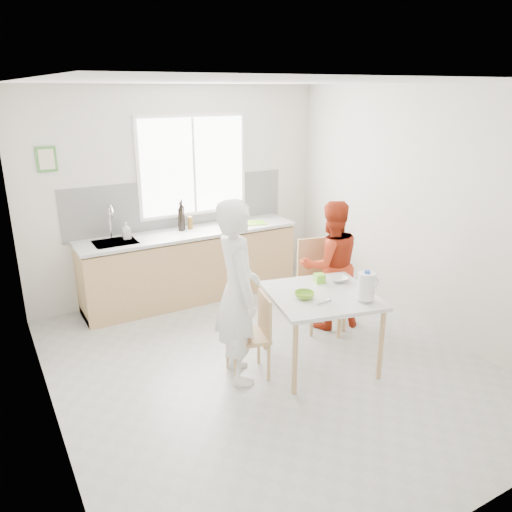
{
  "coord_description": "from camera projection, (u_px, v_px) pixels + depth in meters",
  "views": [
    {
      "loc": [
        -2.3,
        -3.78,
        2.66
      ],
      "look_at": [
        -0.03,
        0.2,
        1.1
      ],
      "focal_mm": 35.0,
      "sensor_mm": 36.0,
      "label": 1
    }
  ],
  "objects": [
    {
      "name": "room_shell",
      "position": [
        270.0,
        205.0,
        4.51
      ],
      "size": [
        4.5,
        4.5,
        4.5
      ],
      "color": "silver",
      "rests_on": "ground"
    },
    {
      "name": "bowl_white",
      "position": [
        339.0,
        279.0,
        5.14
      ],
      "size": [
        0.23,
        0.23,
        0.05
      ],
      "primitive_type": "imported",
      "rotation": [
        0.0,
        0.0,
        -0.23
      ],
      "color": "silver",
      "rests_on": "dining_table"
    },
    {
      "name": "dining_table",
      "position": [
        321.0,
        301.0,
        4.86
      ],
      "size": [
        1.18,
        1.18,
        0.76
      ],
      "rotation": [
        0.0,
        0.0,
        -0.23
      ],
      "color": "silver",
      "rests_on": "ground"
    },
    {
      "name": "kitchen_counter",
      "position": [
        191.0,
        268.0,
        6.51
      ],
      "size": [
        2.84,
        0.64,
        1.37
      ],
      "color": "tan",
      "rests_on": "ground"
    },
    {
      "name": "green_box",
      "position": [
        320.0,
        278.0,
        5.1
      ],
      "size": [
        0.12,
        0.12,
        0.09
      ],
      "primitive_type": "cube",
      "rotation": [
        0.0,
        0.0,
        -0.23
      ],
      "color": "#7DD932",
      "rests_on": "dining_table"
    },
    {
      "name": "backsplash",
      "position": [
        180.0,
        203.0,
        6.49
      ],
      "size": [
        3.0,
        0.02,
        0.65
      ],
      "primitive_type": "cube",
      "color": "white",
      "rests_on": "room_shell"
    },
    {
      "name": "bowl_green",
      "position": [
        304.0,
        295.0,
        4.73
      ],
      "size": [
        0.23,
        0.23,
        0.06
      ],
      "primitive_type": "imported",
      "rotation": [
        0.0,
        0.0,
        -0.23
      ],
      "color": "#7AB62A",
      "rests_on": "dining_table"
    },
    {
      "name": "jar_amber",
      "position": [
        190.0,
        223.0,
        6.43
      ],
      "size": [
        0.06,
        0.06,
        0.16
      ],
      "primitive_type": "cylinder",
      "color": "brown",
      "rests_on": "kitchen_counter"
    },
    {
      "name": "picture_frame",
      "position": [
        46.0,
        159.0,
        5.54
      ],
      "size": [
        0.22,
        0.03,
        0.28
      ],
      "color": "#4B8E40",
      "rests_on": "room_shell"
    },
    {
      "name": "wine_bottle_a",
      "position": [
        182.0,
        218.0,
        6.37
      ],
      "size": [
        0.07,
        0.07,
        0.32
      ],
      "primitive_type": "cylinder",
      "color": "black",
      "rests_on": "kitchen_counter"
    },
    {
      "name": "person_red",
      "position": [
        330.0,
        265.0,
        5.66
      ],
      "size": [
        0.83,
        0.71,
        1.49
      ],
      "primitive_type": "imported",
      "rotation": [
        0.0,
        0.0,
        2.92
      ],
      "color": "#B93317",
      "rests_on": "ground"
    },
    {
      "name": "milk_jug",
      "position": [
        367.0,
        286.0,
        4.62
      ],
      "size": [
        0.22,
        0.16,
        0.28
      ],
      "rotation": [
        0.0,
        0.0,
        -0.23
      ],
      "color": "white",
      "rests_on": "dining_table"
    },
    {
      "name": "ground",
      "position": [
        268.0,
        364.0,
        5.04
      ],
      "size": [
        4.5,
        4.5,
        0.0
      ],
      "primitive_type": "plane",
      "color": "#B7B7B2",
      "rests_on": "ground"
    },
    {
      "name": "chair_left",
      "position": [
        254.0,
        332.0,
        4.75
      ],
      "size": [
        0.45,
        0.45,
        0.81
      ],
      "rotation": [
        0.0,
        0.0,
        -1.8
      ],
      "color": "tan",
      "rests_on": "ground"
    },
    {
      "name": "soap_bottle",
      "position": [
        126.0,
        230.0,
        6.01
      ],
      "size": [
        0.1,
        0.1,
        0.2
      ],
      "primitive_type": "imported",
      "rotation": [
        0.0,
        0.0,
        -0.06
      ],
      "color": "#999999",
      "rests_on": "kitchen_counter"
    },
    {
      "name": "person_white",
      "position": [
        238.0,
        292.0,
        4.57
      ],
      "size": [
        0.55,
        0.72,
        1.75
      ],
      "primitive_type": "imported",
      "rotation": [
        0.0,
        0.0,
        1.34
      ],
      "color": "white",
      "rests_on": "ground"
    },
    {
      "name": "cutting_board",
      "position": [
        252.0,
        223.0,
        6.71
      ],
      "size": [
        0.39,
        0.32,
        0.01
      ],
      "primitive_type": "cube",
      "rotation": [
        0.0,
        0.0,
        -0.21
      ],
      "color": "#83D330",
      "rests_on": "kitchen_counter"
    },
    {
      "name": "spoon",
      "position": [
        323.0,
        302.0,
        4.61
      ],
      "size": [
        0.16,
        0.03,
        0.01
      ],
      "primitive_type": "cylinder",
      "rotation": [
        0.0,
        1.57,
        0.12
      ],
      "color": "#A5A5AA",
      "rests_on": "dining_table"
    },
    {
      "name": "chair_far",
      "position": [
        319.0,
        279.0,
        5.75
      ],
      "size": [
        0.56,
        0.56,
        1.02
      ],
      "rotation": [
        0.0,
        0.0,
        -0.23
      ],
      "color": "tan",
      "rests_on": "ground"
    },
    {
      "name": "wine_bottle_b",
      "position": [
        181.0,
        219.0,
        6.33
      ],
      "size": [
        0.07,
        0.07,
        0.3
      ],
      "primitive_type": "cylinder",
      "color": "black",
      "rests_on": "kitchen_counter"
    },
    {
      "name": "window",
      "position": [
        193.0,
        166.0,
        6.42
      ],
      "size": [
        1.5,
        0.06,
        1.3
      ],
      "color": "white",
      "rests_on": "room_shell"
    }
  ]
}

